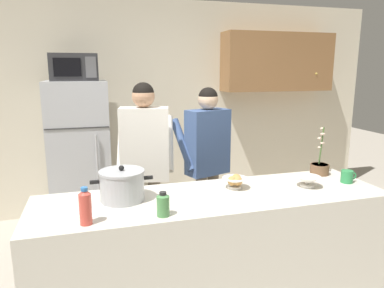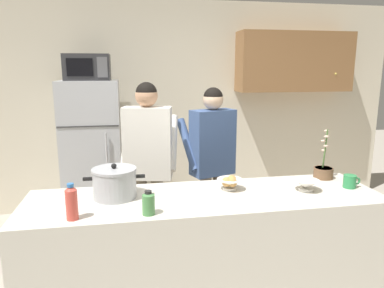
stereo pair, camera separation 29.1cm
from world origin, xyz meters
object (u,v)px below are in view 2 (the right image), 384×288
object	(u,v)px
empty_bowl	(306,184)
person_near_pot	(148,153)
cooking_pot	(115,183)
bottle_near_edge	(72,202)
person_by_sink	(212,152)
bread_bowl	(230,183)
bottle_mid_counter	(148,203)
microwave	(88,67)
potted_orchid	(323,170)
coffee_mug	(350,181)
refrigerator	(93,153)

from	to	relation	value
empty_bowl	person_near_pot	bearing A→B (deg)	140.56
cooking_pot	bottle_near_edge	size ratio (longest dim) A/B	1.88
person_by_sink	bread_bowl	world-z (taller)	person_by_sink
person_near_pot	bread_bowl	world-z (taller)	person_near_pot
bottle_mid_counter	person_by_sink	bearing A→B (deg)	60.74
microwave	potted_orchid	world-z (taller)	microwave
person_near_pot	bottle_mid_counter	world-z (taller)	person_near_pot
person_near_pot	bottle_mid_counter	distance (m)	1.11
bottle_near_edge	person_near_pot	bearing A→B (deg)	65.45
microwave	bread_bowl	xyz separation A→B (m)	(1.12, -1.73, -0.82)
coffee_mug	person_by_sink	bearing A→B (deg)	129.61
refrigerator	microwave	bearing A→B (deg)	-89.93
bottle_near_edge	refrigerator	bearing A→B (deg)	92.13
coffee_mug	empty_bowl	bearing A→B (deg)	-179.37
refrigerator	bread_bowl	size ratio (longest dim) A/B	8.96
microwave	bottle_near_edge	bearing A→B (deg)	-87.85
bottle_near_edge	potted_orchid	size ratio (longest dim) A/B	0.55
cooking_pot	refrigerator	bearing A→B (deg)	99.93
refrigerator	cooking_pot	bearing A→B (deg)	-80.07
person_by_sink	potted_orchid	distance (m)	1.03
cooking_pot	potted_orchid	size ratio (longest dim) A/B	1.03
bottle_mid_counter	coffee_mug	bearing A→B (deg)	8.82
cooking_pot	potted_orchid	xyz separation A→B (m)	(1.62, 0.15, -0.04)
microwave	potted_orchid	distance (m)	2.63
cooking_pot	empty_bowl	xyz separation A→B (m)	(1.34, -0.11, -0.06)
person_near_pot	empty_bowl	xyz separation A→B (m)	(1.07, -0.88, -0.07)
refrigerator	potted_orchid	xyz separation A→B (m)	(1.93, -1.62, 0.16)
coffee_mug	bottle_mid_counter	distance (m)	1.50
person_near_pot	empty_bowl	bearing A→B (deg)	-39.44
refrigerator	empty_bowl	xyz separation A→B (m)	(1.65, -1.87, 0.14)
refrigerator	bottle_near_edge	xyz separation A→B (m)	(0.08, -2.09, 0.20)
bread_bowl	empty_bowl	bearing A→B (deg)	-12.36
bottle_mid_counter	refrigerator	bearing A→B (deg)	103.82
cooking_pot	person_by_sink	bearing A→B (deg)	44.73
coffee_mug	cooking_pot	bearing A→B (deg)	176.57
bottle_mid_counter	potted_orchid	xyz separation A→B (m)	(1.41, 0.48, -0.01)
cooking_pot	empty_bowl	size ratio (longest dim) A/B	2.15
coffee_mug	person_near_pot	bearing A→B (deg)	148.35
microwave	empty_bowl	distance (m)	2.61
potted_orchid	microwave	bearing A→B (deg)	140.40
coffee_mug	bread_bowl	distance (m)	0.89
bottle_mid_counter	microwave	bearing A→B (deg)	103.96
empty_bowl	bottle_near_edge	world-z (taller)	bottle_near_edge
cooking_pot	bread_bowl	size ratio (longest dim) A/B	2.22
cooking_pot	empty_bowl	bearing A→B (deg)	-4.49
refrigerator	bottle_mid_counter	world-z (taller)	refrigerator
microwave	bottle_near_edge	size ratio (longest dim) A/B	2.21
coffee_mug	potted_orchid	world-z (taller)	potted_orchid
cooking_pot	bottle_mid_counter	xyz separation A→B (m)	(0.21, -0.33, -0.03)
coffee_mug	empty_bowl	xyz separation A→B (m)	(-0.35, -0.00, -0.00)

